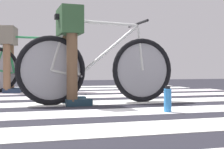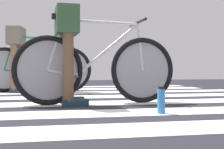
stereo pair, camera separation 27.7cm
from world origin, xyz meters
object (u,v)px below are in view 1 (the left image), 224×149
at_px(bicycle_1_of_2, 99,68).
at_px(water_bottle, 168,100).
at_px(cyclist_1_of_2, 70,42).
at_px(cyclist_2_of_2, 9,50).
at_px(bicycle_2_of_2, 29,68).

relative_size(bicycle_1_of_2, water_bottle, 7.64).
relative_size(cyclist_1_of_2, water_bottle, 4.43).
relative_size(bicycle_1_of_2, cyclist_2_of_2, 1.69).
xyz_separation_m(bicycle_1_of_2, cyclist_2_of_2, (-1.01, 1.89, 0.28)).
distance_m(cyclist_2_of_2, water_bottle, 3.11).
height_order(cyclist_1_of_2, bicycle_2_of_2, cyclist_1_of_2).
bearing_deg(water_bottle, bicycle_1_of_2, 117.69).
bearing_deg(water_bottle, bicycle_2_of_2, 113.07).
bearing_deg(water_bottle, cyclist_2_of_2, 118.05).
relative_size(bicycle_1_of_2, cyclist_1_of_2, 1.72).
bearing_deg(bicycle_1_of_2, bicycle_2_of_2, 107.74).
xyz_separation_m(bicycle_1_of_2, bicycle_2_of_2, (-0.71, 1.84, 0.00)).
xyz_separation_m(cyclist_1_of_2, bicycle_2_of_2, (-0.40, 1.86, -0.27)).
bearing_deg(bicycle_2_of_2, bicycle_1_of_2, -60.87).
xyz_separation_m(bicycle_2_of_2, water_bottle, (1.13, -2.65, -0.28)).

